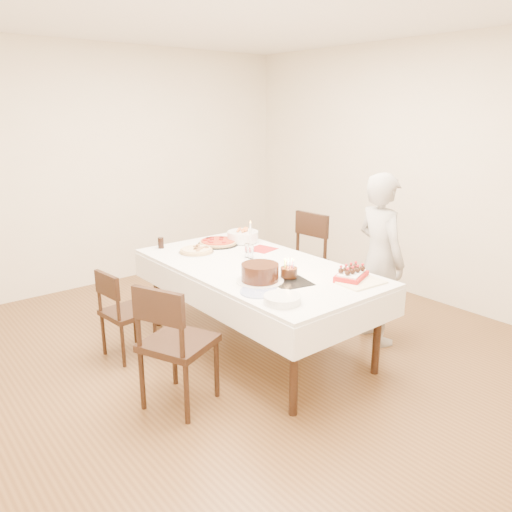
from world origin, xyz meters
TOP-DOWN VIEW (x-y plane):
  - floor at (0.00, 0.00)m, footprint 5.00×5.00m
  - wall_back at (0.00, 2.50)m, footprint 4.50×0.04m
  - wall_right at (2.25, 0.00)m, footprint 0.04×5.00m
  - ceiling at (0.00, 0.00)m, footprint 5.00×5.00m
  - dining_table at (0.05, 0.03)m, footprint 1.27×2.21m
  - chair_right_savory at (0.97, 0.48)m, footprint 0.55×0.55m
  - chair_left_savory at (-0.86, 0.59)m, footprint 0.43×0.43m
  - chair_left_dessert at (-0.90, -0.31)m, footprint 0.62×0.62m
  - person at (0.99, -0.52)m, footprint 0.48×0.62m
  - pizza_white at (-0.14, 0.64)m, footprint 0.39×0.39m
  - pizza_pepperoni at (0.18, 0.76)m, footprint 0.46×0.46m
  - red_placemat at (0.40, 0.37)m, footprint 0.27×0.27m
  - pasta_bowl at (0.43, 0.69)m, footprint 0.39×0.39m
  - taper_candle at (0.26, 0.36)m, footprint 0.07×0.07m
  - shaker_pair at (0.14, 0.20)m, footprint 0.12×0.12m
  - cola_glass at (-0.30, 0.99)m, footprint 0.07×0.07m
  - layer_cake at (-0.19, -0.32)m, footprint 0.38×0.38m
  - cake_board at (-0.02, -0.48)m, footprint 0.32×0.32m
  - birthday_cake at (0.04, -0.40)m, footprint 0.16×0.16m
  - strawberry_box at (0.39, -0.72)m, footprint 0.33×0.28m
  - box_lid at (0.38, -0.83)m, footprint 0.35×0.25m
  - plate_stack at (-0.34, -0.74)m, footprint 0.30×0.30m
  - china_plate at (-0.34, -0.49)m, footprint 0.32×0.32m

SIDE VIEW (x-z plane):
  - floor at x=0.00m, z-range 0.00..0.00m
  - dining_table at x=0.05m, z-range 0.00..0.75m
  - chair_left_savory at x=-0.86m, z-range 0.00..0.77m
  - chair_left_dessert at x=-0.90m, z-range 0.00..0.92m
  - chair_right_savory at x=0.97m, z-range 0.00..0.98m
  - person at x=0.99m, z-range 0.00..1.50m
  - red_placemat at x=0.40m, z-range 0.75..0.75m
  - cake_board at x=-0.02m, z-range 0.74..0.76m
  - box_lid at x=0.38m, z-range 0.74..0.76m
  - china_plate at x=-0.34m, z-range 0.75..0.76m
  - pizza_white at x=-0.14m, z-range 0.75..0.79m
  - pizza_pepperoni at x=0.18m, z-range 0.75..0.79m
  - plate_stack at x=-0.34m, z-range 0.75..0.80m
  - strawberry_box at x=0.39m, z-range 0.75..0.82m
  - cola_glass at x=-0.30m, z-range 0.75..0.85m
  - pasta_bowl at x=0.43m, z-range 0.76..0.86m
  - shaker_pair at x=0.14m, z-range 0.75..0.87m
  - layer_cake at x=-0.19m, z-range 0.75..0.89m
  - birthday_cake at x=0.04m, z-range 0.76..0.90m
  - taper_candle at x=0.26m, z-range 0.75..1.05m
  - wall_back at x=0.00m, z-range 0.00..2.70m
  - wall_right at x=2.25m, z-range 0.00..2.70m
  - ceiling at x=0.00m, z-range 2.70..2.70m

